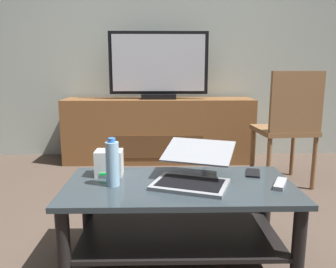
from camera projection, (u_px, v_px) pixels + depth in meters
ground_plane at (164, 264)px, 1.70m from camera, size 7.68×7.68×0.00m
back_wall at (162, 28)px, 3.66m from camera, size 6.40×0.12×2.80m
coffee_table at (179, 209)px, 1.67m from camera, size 1.12×0.56×0.42m
media_cabinet at (159, 130)px, 3.56m from camera, size 1.96×0.44×0.66m
television at (159, 67)px, 3.41m from camera, size 1.00×0.20×0.67m
dining_chair at (288, 123)px, 2.74m from camera, size 0.47×0.47×0.96m
laptop at (194, 170)px, 1.66m from camera, size 0.46×0.49×0.18m
router_box at (109, 163)px, 1.77m from camera, size 0.14×0.12×0.13m
water_bottle_near at (112, 163)px, 1.60m from camera, size 0.06×0.06×0.23m
cell_phone at (253, 173)px, 1.80m from camera, size 0.10×0.15×0.01m
tv_remote at (280, 184)px, 1.61m from camera, size 0.11×0.16×0.02m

